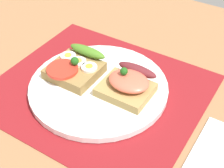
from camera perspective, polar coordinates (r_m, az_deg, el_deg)
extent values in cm
cube|color=#9C6C45|center=(64.16, -2.27, -2.20)|extent=(120.00, 90.00, 3.20)
cube|color=maroon|center=(62.98, -2.31, -1.04)|extent=(38.33, 33.93, 0.30)
cylinder|color=white|center=(62.48, -2.33, -0.51)|extent=(26.17, 26.17, 1.22)
cube|color=olive|center=(63.80, -6.68, 2.11)|extent=(9.24, 8.81, 2.02)
cylinder|color=red|center=(62.56, -8.56, 2.54)|extent=(5.95, 5.95, 0.60)
ellipsoid|color=#4D8124|center=(65.67, -4.27, 5.64)|extent=(8.13, 2.20, 1.80)
sphere|color=#1E5919|center=(62.20, -6.67, 3.77)|extent=(1.60, 1.60, 1.60)
cylinder|color=white|center=(65.80, -7.56, 4.76)|extent=(3.06, 3.06, 0.50)
cylinder|color=yellow|center=(65.60, -7.59, 4.99)|extent=(1.38, 1.38, 0.16)
cylinder|color=white|center=(64.11, -5.82, 3.83)|extent=(3.06, 3.06, 0.50)
cylinder|color=yellow|center=(63.91, -5.84, 4.07)|extent=(1.38, 1.38, 0.16)
cylinder|color=white|center=(62.54, -3.96, 2.88)|extent=(3.06, 3.06, 0.50)
cylinder|color=yellow|center=(62.33, -3.97, 3.12)|extent=(1.38, 1.38, 0.16)
cube|color=#A5894D|center=(59.74, 2.36, -0.98)|extent=(9.25, 7.61, 1.65)
ellipsoid|color=#E66249|center=(58.79, 2.91, 0.53)|extent=(7.58, 6.09, 1.99)
ellipsoid|color=maroon|center=(61.49, 4.38, 2.43)|extent=(7.86, 2.20, 1.80)
sphere|color=#1E5919|center=(58.17, 2.07, 2.21)|extent=(1.40, 1.40, 1.40)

